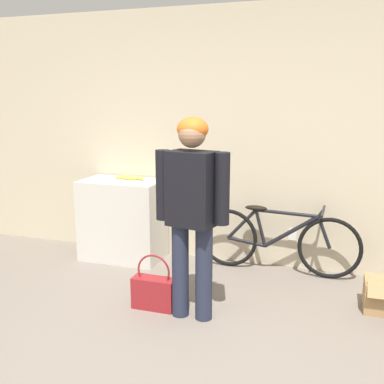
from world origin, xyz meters
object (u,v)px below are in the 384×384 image
person (192,201)px  banana (130,178)px  bicycle (277,240)px  handbag (154,291)px

person → banana: size_ratio=4.44×
bicycle → handbag: bicycle is taller
person → banana: 1.53m
person → handbag: (-0.34, 0.04, -0.79)m
bicycle → handbag: size_ratio=3.43×
bicycle → banana: 1.66m
bicycle → banana: size_ratio=4.53×
person → banana: person is taller
banana → handbag: banana is taller
bicycle → banana: bearing=-177.4°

